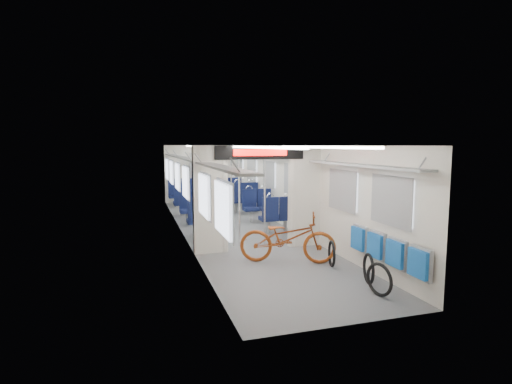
% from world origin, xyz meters
% --- Properties ---
extents(carriage, '(12.00, 12.02, 2.31)m').
position_xyz_m(carriage, '(0.00, -0.27, 1.50)').
color(carriage, '#515456').
rests_on(carriage, ground).
extents(bicycle, '(1.99, 1.34, 0.99)m').
position_xyz_m(bicycle, '(0.22, -3.18, 0.50)').
color(bicycle, '#8E3C14').
rests_on(bicycle, ground).
extents(flip_bench, '(0.12, 2.08, 0.49)m').
position_xyz_m(flip_bench, '(1.35, -4.77, 0.58)').
color(flip_bench, gray).
rests_on(flip_bench, carriage).
extents(bike_hoop_a, '(0.15, 0.53, 0.53)m').
position_xyz_m(bike_hoop_a, '(0.92, -5.25, 0.24)').
color(bike_hoop_a, black).
rests_on(bike_hoop_a, ground).
extents(bike_hoop_b, '(0.19, 0.52, 0.53)m').
position_xyz_m(bike_hoop_b, '(1.06, -4.73, 0.24)').
color(bike_hoop_b, black).
rests_on(bike_hoop_b, ground).
extents(bike_hoop_c, '(0.19, 0.50, 0.51)m').
position_xyz_m(bike_hoop_c, '(0.93, -3.69, 0.23)').
color(bike_hoop_c, black).
rests_on(bike_hoop_c, ground).
extents(seat_bay_near_left, '(0.90, 2.03, 1.09)m').
position_xyz_m(seat_bay_near_left, '(-0.93, 0.39, 0.54)').
color(seat_bay_near_left, '#0C1235').
rests_on(seat_bay_near_left, ground).
extents(seat_bay_near_right, '(0.90, 2.05, 1.09)m').
position_xyz_m(seat_bay_near_right, '(0.93, 0.21, 0.54)').
color(seat_bay_near_right, '#0C1235').
rests_on(seat_bay_near_right, ground).
extents(seat_bay_far_left, '(0.96, 2.30, 1.17)m').
position_xyz_m(seat_bay_far_left, '(-0.93, 3.77, 0.57)').
color(seat_bay_far_left, '#0C1235').
rests_on(seat_bay_far_left, ground).
extents(seat_bay_far_right, '(0.96, 2.29, 1.17)m').
position_xyz_m(seat_bay_far_right, '(0.93, 3.72, 0.57)').
color(seat_bay_far_right, '#0C1235').
rests_on(seat_bay_far_right, ground).
extents(stanchion_near_left, '(0.04, 0.04, 2.30)m').
position_xyz_m(stanchion_near_left, '(-0.36, -1.67, 1.15)').
color(stanchion_near_left, silver).
rests_on(stanchion_near_left, ground).
extents(stanchion_near_right, '(0.04, 0.04, 2.30)m').
position_xyz_m(stanchion_near_right, '(0.25, -1.67, 1.15)').
color(stanchion_near_right, silver).
rests_on(stanchion_near_right, ground).
extents(stanchion_far_left, '(0.04, 0.04, 2.30)m').
position_xyz_m(stanchion_far_left, '(-0.23, 1.93, 1.15)').
color(stanchion_far_left, silver).
rests_on(stanchion_far_left, ground).
extents(stanchion_far_right, '(0.04, 0.04, 2.30)m').
position_xyz_m(stanchion_far_right, '(0.31, 1.89, 1.15)').
color(stanchion_far_right, silver).
rests_on(stanchion_far_right, ground).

